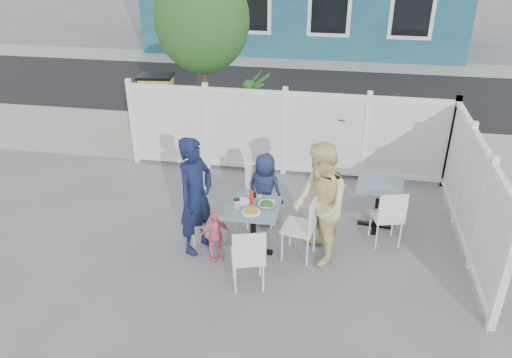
% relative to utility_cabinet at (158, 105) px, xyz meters
% --- Properties ---
extents(ground, '(80.00, 80.00, 0.00)m').
position_rel_utility_cabinet_xyz_m(ground, '(2.89, -4.00, -0.62)').
color(ground, slate).
extents(near_sidewalk, '(24.00, 2.60, 0.01)m').
position_rel_utility_cabinet_xyz_m(near_sidewalk, '(2.89, -0.20, -0.62)').
color(near_sidewalk, gray).
rests_on(near_sidewalk, ground).
extents(street, '(24.00, 5.00, 0.01)m').
position_rel_utility_cabinet_xyz_m(street, '(2.89, 3.50, -0.62)').
color(street, black).
rests_on(street, ground).
extents(far_sidewalk, '(24.00, 1.60, 0.01)m').
position_rel_utility_cabinet_xyz_m(far_sidewalk, '(2.89, 6.60, -0.62)').
color(far_sidewalk, gray).
rests_on(far_sidewalk, ground).
extents(fence_back, '(5.86, 0.08, 1.60)m').
position_rel_utility_cabinet_xyz_m(fence_back, '(2.99, -1.60, 0.16)').
color(fence_back, white).
rests_on(fence_back, ground).
extents(fence_right, '(0.08, 3.66, 1.60)m').
position_rel_utility_cabinet_xyz_m(fence_right, '(5.89, -3.40, 0.16)').
color(fence_right, white).
rests_on(fence_right, ground).
extents(tree, '(1.80, 1.62, 3.59)m').
position_rel_utility_cabinet_xyz_m(tree, '(1.29, -0.70, 1.97)').
color(tree, '#382316').
rests_on(tree, ground).
extents(utility_cabinet, '(0.72, 0.55, 1.25)m').
position_rel_utility_cabinet_xyz_m(utility_cabinet, '(0.00, 0.00, 0.00)').
color(utility_cabinet, gold).
rests_on(utility_cabinet, ground).
extents(potted_shrub_a, '(1.20, 1.20, 1.71)m').
position_rel_utility_cabinet_xyz_m(potted_shrub_a, '(2.27, -0.90, 0.23)').
color(potted_shrub_a, '#1F511D').
rests_on(potted_shrub_a, ground).
extents(potted_shrub_b, '(1.80, 1.71, 1.58)m').
position_rel_utility_cabinet_xyz_m(potted_shrub_b, '(4.27, -1.00, 0.17)').
color(potted_shrub_b, '#1F511D').
rests_on(potted_shrub_b, ground).
extents(main_table, '(0.72, 0.72, 0.76)m').
position_rel_utility_cabinet_xyz_m(main_table, '(2.88, -4.18, -0.04)').
color(main_table, '#406070').
rests_on(main_table, ground).
extents(spare_table, '(0.76, 0.76, 0.72)m').
position_rel_utility_cabinet_xyz_m(spare_table, '(4.64, -3.18, -0.06)').
color(spare_table, '#406070').
rests_on(spare_table, ground).
extents(chair_left, '(0.50, 0.51, 0.85)m').
position_rel_utility_cabinet_xyz_m(chair_left, '(2.14, -4.07, -0.13)').
color(chair_left, white).
rests_on(chair_left, ground).
extents(chair_right, '(0.50, 0.52, 0.98)m').
position_rel_utility_cabinet_xyz_m(chair_right, '(3.61, -4.17, -0.05)').
color(chair_right, white).
rests_on(chair_right, ground).
extents(chair_back, '(0.49, 0.48, 0.94)m').
position_rel_utility_cabinet_xyz_m(chair_back, '(2.82, -3.31, -0.08)').
color(chair_back, white).
rests_on(chair_back, ground).
extents(chair_near, '(0.51, 0.50, 0.92)m').
position_rel_utility_cabinet_xyz_m(chair_near, '(2.96, -4.98, -0.09)').
color(chair_near, white).
rests_on(chair_near, ground).
extents(chair_spare, '(0.49, 0.48, 0.90)m').
position_rel_utility_cabinet_xyz_m(chair_spare, '(4.77, -3.66, -0.10)').
color(chair_spare, white).
rests_on(chair_spare, ground).
extents(man, '(0.63, 0.75, 1.74)m').
position_rel_utility_cabinet_xyz_m(man, '(2.08, -4.21, 0.24)').
color(man, '#11193A').
rests_on(man, ground).
extents(woman, '(0.91, 1.02, 1.74)m').
position_rel_utility_cabinet_xyz_m(woman, '(3.79, -4.16, 0.25)').
color(woman, yellow).
rests_on(woman, ground).
extents(boy, '(0.66, 0.53, 1.18)m').
position_rel_utility_cabinet_xyz_m(boy, '(2.91, -3.36, -0.03)').
color(boy, '#1C254C').
rests_on(boy, ground).
extents(toddler, '(0.48, 0.39, 0.77)m').
position_rel_utility_cabinet_xyz_m(toddler, '(2.38, -4.42, -0.24)').
color(toddler, pink).
rests_on(toddler, ground).
extents(plate_main, '(0.26, 0.26, 0.02)m').
position_rel_utility_cabinet_xyz_m(plate_main, '(2.88, -4.33, 0.14)').
color(plate_main, white).
rests_on(plate_main, main_table).
extents(plate_side, '(0.22, 0.22, 0.01)m').
position_rel_utility_cabinet_xyz_m(plate_side, '(2.71, -4.07, 0.14)').
color(plate_side, white).
rests_on(plate_side, main_table).
extents(salad_bowl, '(0.23, 0.23, 0.06)m').
position_rel_utility_cabinet_xyz_m(salad_bowl, '(3.07, -4.14, 0.16)').
color(salad_bowl, white).
rests_on(salad_bowl, main_table).
extents(coffee_cup_a, '(0.08, 0.08, 0.13)m').
position_rel_utility_cabinet_xyz_m(coffee_cup_a, '(2.67, -4.25, 0.20)').
color(coffee_cup_a, beige).
rests_on(coffee_cup_a, main_table).
extents(coffee_cup_b, '(0.07, 0.07, 0.11)m').
position_rel_utility_cabinet_xyz_m(coffee_cup_b, '(2.93, -3.98, 0.19)').
color(coffee_cup_b, beige).
rests_on(coffee_cup_b, main_table).
extents(ketchup_bottle, '(0.06, 0.06, 0.19)m').
position_rel_utility_cabinet_xyz_m(ketchup_bottle, '(2.85, -4.11, 0.23)').
color(ketchup_bottle, red).
rests_on(ketchup_bottle, main_table).
extents(salt_shaker, '(0.03, 0.03, 0.07)m').
position_rel_utility_cabinet_xyz_m(salt_shaker, '(2.77, -3.92, 0.17)').
color(salt_shaker, white).
rests_on(salt_shaker, main_table).
extents(pepper_shaker, '(0.03, 0.03, 0.08)m').
position_rel_utility_cabinet_xyz_m(pepper_shaker, '(2.86, -3.92, 0.17)').
color(pepper_shaker, black).
rests_on(pepper_shaker, main_table).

